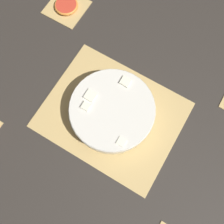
# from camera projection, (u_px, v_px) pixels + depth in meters

# --- Properties ---
(ground_plane) EXTENTS (6.00, 6.00, 0.00)m
(ground_plane) POSITION_uv_depth(u_px,v_px,m) (112.00, 115.00, 0.84)
(ground_plane) COLOR #2D2823
(bamboo_mat_center) EXTENTS (0.43, 0.34, 0.01)m
(bamboo_mat_center) POSITION_uv_depth(u_px,v_px,m) (112.00, 115.00, 0.84)
(bamboo_mat_center) COLOR tan
(bamboo_mat_center) RESTS_ON ground_plane
(coaster_mat_far_left) EXTENTS (0.14, 0.14, 0.01)m
(coaster_mat_far_left) POSITION_uv_depth(u_px,v_px,m) (67.00, 7.00, 0.95)
(coaster_mat_far_left) COLOR tan
(coaster_mat_far_left) RESTS_ON ground_plane
(fruit_salad_bowl) EXTENTS (0.26, 0.26, 0.07)m
(fruit_salad_bowl) POSITION_uv_depth(u_px,v_px,m) (112.00, 111.00, 0.80)
(fruit_salad_bowl) COLOR silver
(fruit_salad_bowl) RESTS_ON bamboo_mat_center
(grapefruit_slice) EXTENTS (0.09, 0.09, 0.01)m
(grapefruit_slice) POSITION_uv_depth(u_px,v_px,m) (66.00, 5.00, 0.94)
(grapefruit_slice) COLOR red
(grapefruit_slice) RESTS_ON coaster_mat_far_left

